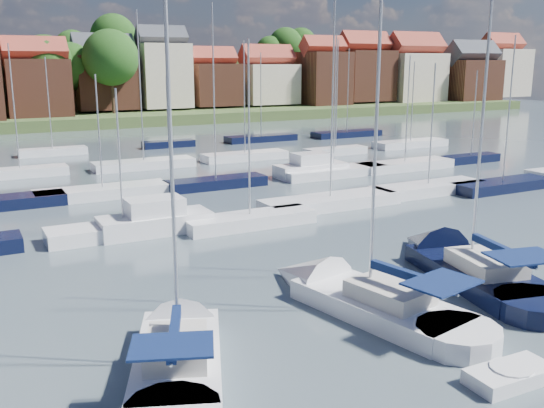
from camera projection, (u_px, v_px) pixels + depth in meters
ground at (147, 175)px, 57.88m from camera, size 260.00×260.00×0.00m
sailboat_left at (180, 347)px, 22.14m from camera, size 6.70×11.24×14.89m
sailboat_centre at (352, 297)px, 26.90m from camera, size 5.66×12.65×16.61m
sailboat_navy at (457, 264)px, 31.22m from camera, size 6.15×13.53×18.06m
tender at (510, 375)px, 20.32m from camera, size 3.11×1.50×0.67m
buoy_e at (352, 281)px, 29.82m from camera, size 0.48×0.48×0.48m
marina_field at (183, 177)px, 54.47m from camera, size 79.62×41.41×15.93m
far_shore_town at (39, 89)px, 137.73m from camera, size 212.46×90.00×22.27m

